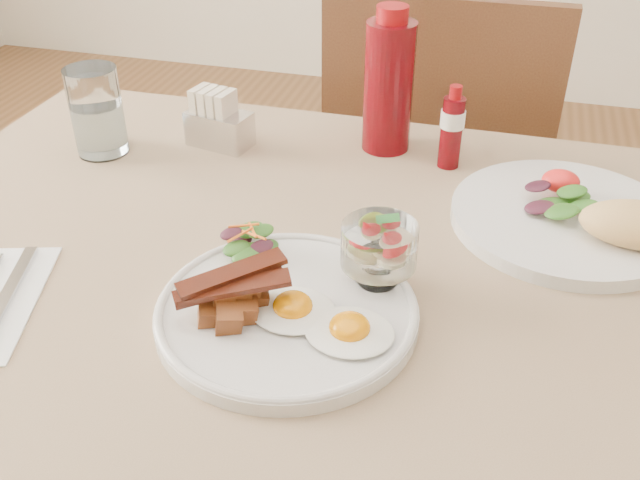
{
  "coord_description": "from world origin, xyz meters",
  "views": [
    {
      "loc": [
        0.11,
        -0.65,
        1.25
      ],
      "look_at": [
        -0.06,
        -0.03,
        0.82
      ],
      "focal_mm": 40.0,
      "sensor_mm": 36.0,
      "label": 1
    }
  ],
  "objects_px": {
    "chair_far": "(435,181)",
    "hot_sauce_bottle": "(452,128)",
    "sugar_caddy": "(218,122)",
    "table": "(371,338)",
    "water_glass": "(98,116)",
    "ketchup_bottle": "(389,85)",
    "fruit_cup": "(379,246)",
    "main_plate": "(287,313)",
    "second_plate": "(583,218)"
  },
  "relations": [
    {
      "from": "second_plate",
      "to": "main_plate",
      "type": "bearing_deg",
      "value": -139.5
    },
    {
      "from": "fruit_cup",
      "to": "second_plate",
      "type": "bearing_deg",
      "value": 40.47
    },
    {
      "from": "hot_sauce_bottle",
      "to": "ketchup_bottle",
      "type": "bearing_deg",
      "value": 160.48
    },
    {
      "from": "water_glass",
      "to": "hot_sauce_bottle",
      "type": "bearing_deg",
      "value": 10.38
    },
    {
      "from": "chair_far",
      "to": "second_plate",
      "type": "relative_size",
      "value": 3.11
    },
    {
      "from": "chair_far",
      "to": "table",
      "type": "bearing_deg",
      "value": -90.0
    },
    {
      "from": "fruit_cup",
      "to": "hot_sauce_bottle",
      "type": "distance_m",
      "value": 0.33
    },
    {
      "from": "chair_far",
      "to": "sugar_caddy",
      "type": "distance_m",
      "value": 0.56
    },
    {
      "from": "ketchup_bottle",
      "to": "water_glass",
      "type": "height_order",
      "value": "ketchup_bottle"
    },
    {
      "from": "chair_far",
      "to": "main_plate",
      "type": "xyz_separation_m",
      "value": [
        -0.08,
        -0.76,
        0.24
      ]
    },
    {
      "from": "fruit_cup",
      "to": "hot_sauce_bottle",
      "type": "bearing_deg",
      "value": 83.0
    },
    {
      "from": "chair_far",
      "to": "second_plate",
      "type": "bearing_deg",
      "value": -64.89
    },
    {
      "from": "chair_far",
      "to": "second_plate",
      "type": "distance_m",
      "value": 0.6
    },
    {
      "from": "main_plate",
      "to": "hot_sauce_bottle",
      "type": "bearing_deg",
      "value": 72.76
    },
    {
      "from": "sugar_caddy",
      "to": "water_glass",
      "type": "relative_size",
      "value": 0.8
    },
    {
      "from": "second_plate",
      "to": "sugar_caddy",
      "type": "bearing_deg",
      "value": 168.43
    },
    {
      "from": "chair_far",
      "to": "hot_sauce_bottle",
      "type": "distance_m",
      "value": 0.46
    },
    {
      "from": "chair_far",
      "to": "ketchup_bottle",
      "type": "relative_size",
      "value": 4.3
    },
    {
      "from": "fruit_cup",
      "to": "sugar_caddy",
      "type": "height_order",
      "value": "fruit_cup"
    },
    {
      "from": "ketchup_bottle",
      "to": "hot_sauce_bottle",
      "type": "height_order",
      "value": "ketchup_bottle"
    },
    {
      "from": "sugar_caddy",
      "to": "main_plate",
      "type": "bearing_deg",
      "value": -46.45
    },
    {
      "from": "hot_sauce_bottle",
      "to": "sugar_caddy",
      "type": "relative_size",
      "value": 1.17
    },
    {
      "from": "main_plate",
      "to": "fruit_cup",
      "type": "height_order",
      "value": "fruit_cup"
    },
    {
      "from": "hot_sauce_bottle",
      "to": "main_plate",
      "type": "bearing_deg",
      "value": -107.24
    },
    {
      "from": "fruit_cup",
      "to": "ketchup_bottle",
      "type": "bearing_deg",
      "value": 99.61
    },
    {
      "from": "main_plate",
      "to": "sugar_caddy",
      "type": "height_order",
      "value": "sugar_caddy"
    },
    {
      "from": "chair_far",
      "to": "ketchup_bottle",
      "type": "xyz_separation_m",
      "value": [
        -0.05,
        -0.32,
        0.33
      ]
    },
    {
      "from": "fruit_cup",
      "to": "water_glass",
      "type": "bearing_deg",
      "value": 153.99
    },
    {
      "from": "sugar_caddy",
      "to": "second_plate",
      "type": "bearing_deg",
      "value": 0.39
    },
    {
      "from": "fruit_cup",
      "to": "second_plate",
      "type": "relative_size",
      "value": 0.28
    },
    {
      "from": "sugar_caddy",
      "to": "chair_far",
      "type": "bearing_deg",
      "value": 63.46
    },
    {
      "from": "hot_sauce_bottle",
      "to": "second_plate",
      "type": "bearing_deg",
      "value": -35.92
    },
    {
      "from": "table",
      "to": "water_glass",
      "type": "xyz_separation_m",
      "value": [
        -0.47,
        0.21,
        0.15
      ]
    },
    {
      "from": "ketchup_bottle",
      "to": "hot_sauce_bottle",
      "type": "relative_size",
      "value": 1.75
    },
    {
      "from": "second_plate",
      "to": "ketchup_bottle",
      "type": "height_order",
      "value": "ketchup_bottle"
    },
    {
      "from": "fruit_cup",
      "to": "table",
      "type": "bearing_deg",
      "value": 108.22
    },
    {
      "from": "chair_far",
      "to": "water_glass",
      "type": "height_order",
      "value": "chair_far"
    },
    {
      "from": "main_plate",
      "to": "second_plate",
      "type": "height_order",
      "value": "second_plate"
    },
    {
      "from": "fruit_cup",
      "to": "chair_far",
      "type": "bearing_deg",
      "value": 90.58
    },
    {
      "from": "main_plate",
      "to": "second_plate",
      "type": "distance_m",
      "value": 0.4
    },
    {
      "from": "table",
      "to": "fruit_cup",
      "type": "relative_size",
      "value": 15.75
    },
    {
      "from": "fruit_cup",
      "to": "main_plate",
      "type": "bearing_deg",
      "value": -139.39
    },
    {
      "from": "main_plate",
      "to": "sugar_caddy",
      "type": "relative_size",
      "value": 2.65
    },
    {
      "from": "water_glass",
      "to": "main_plate",
      "type": "bearing_deg",
      "value": -37.75
    },
    {
      "from": "ketchup_bottle",
      "to": "chair_far",
      "type": "bearing_deg",
      "value": 80.51
    },
    {
      "from": "main_plate",
      "to": "second_plate",
      "type": "bearing_deg",
      "value": 40.5
    },
    {
      "from": "second_plate",
      "to": "water_glass",
      "type": "distance_m",
      "value": 0.7
    },
    {
      "from": "table",
      "to": "hot_sauce_bottle",
      "type": "xyz_separation_m",
      "value": [
        0.05,
        0.3,
        0.15
      ]
    },
    {
      "from": "fruit_cup",
      "to": "water_glass",
      "type": "height_order",
      "value": "water_glass"
    },
    {
      "from": "sugar_caddy",
      "to": "water_glass",
      "type": "distance_m",
      "value": 0.18
    }
  ]
}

